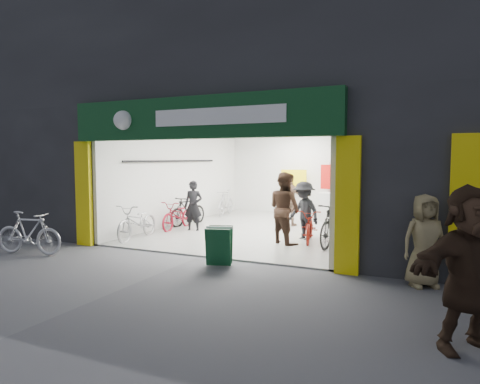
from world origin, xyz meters
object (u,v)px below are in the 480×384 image
Objects in this scene: sandwich_board at (219,245)px; parked_bike at (29,233)px; bike_left_front at (138,222)px; bike_right_front at (334,224)px; pedestrian_near at (425,241)px.

parked_bike is at bearing 173.60° from sandwich_board.
bike_left_front is 0.98× the size of bike_right_front.
bike_right_front is 3.33m from sandwich_board.
pedestrian_near is 2.02× the size of sandwich_board.
sandwich_board is at bearing -113.51° from bike_right_front.
bike_right_front is at bearing 7.57° from bike_left_front.
bike_left_front is 2.36× the size of sandwich_board.
parked_bike is 2.10× the size of sandwich_board.
bike_left_front reaches higher than sandwich_board.
bike_left_front is 1.12× the size of parked_bike.
pedestrian_near reaches higher than bike_right_front.
bike_left_front is at bearing -158.12° from bike_right_front.
parked_bike is (-6.13, -3.72, -0.07)m from bike_right_front.
bike_right_front reaches higher than bike_left_front.
bike_right_front is 2.40× the size of sandwich_board.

